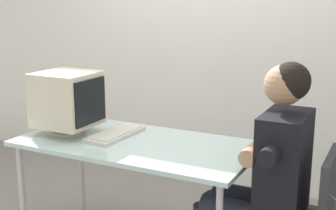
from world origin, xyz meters
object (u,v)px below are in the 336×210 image
at_px(crt_monitor, 68,100).
at_px(person_seated, 264,170).
at_px(keyboard, 116,134).
at_px(desk, 136,151).

height_order(crt_monitor, person_seated, person_seated).
relative_size(crt_monitor, keyboard, 0.90).
bearing_deg(keyboard, desk, -12.62).
bearing_deg(desk, keyboard, 167.38).
xyz_separation_m(desk, keyboard, (-0.17, 0.04, 0.07)).
relative_size(keyboard, person_seated, 0.34).
bearing_deg(person_seated, crt_monitor, -179.12).
bearing_deg(person_seated, desk, 178.67).
xyz_separation_m(crt_monitor, keyboard, (0.30, 0.08, -0.21)).
bearing_deg(crt_monitor, person_seated, 0.88).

